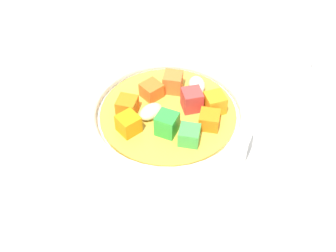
# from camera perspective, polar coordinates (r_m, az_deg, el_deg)

# --- Properties ---
(ground_plane) EXTENTS (1.40, 1.40, 0.02)m
(ground_plane) POSITION_cam_1_polar(r_m,az_deg,el_deg) (0.43, 0.00, -2.84)
(ground_plane) COLOR silver
(soup_bowl_main) EXTENTS (0.16, 0.16, 0.06)m
(soup_bowl_main) POSITION_cam_1_polar(r_m,az_deg,el_deg) (0.41, 0.03, 0.42)
(soup_bowl_main) COLOR white
(soup_bowl_main) RESTS_ON ground_plane
(spoon) EXTENTS (0.20, 0.11, 0.01)m
(spoon) POSITION_cam_1_polar(r_m,az_deg,el_deg) (0.47, -15.05, 2.14)
(spoon) COLOR silver
(spoon) RESTS_ON ground_plane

